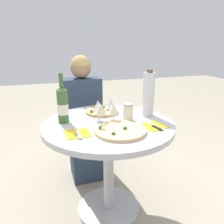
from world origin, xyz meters
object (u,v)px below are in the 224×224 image
object	(u,v)px
tall_carafe	(149,94)
seated_diner	(84,122)
dining_table	(108,142)
chair_behind_diner	(82,126)
pizza_large	(119,130)
wine_bottle	(63,105)

from	to	relation	value
tall_carafe	seated_diner	bearing A→B (deg)	125.36
dining_table	chair_behind_diner	world-z (taller)	chair_behind_diner
pizza_large	dining_table	bearing A→B (deg)	95.70
tall_carafe	pizza_large	bearing A→B (deg)	-142.74
seated_diner	chair_behind_diner	bearing A→B (deg)	-90.00
dining_table	chair_behind_diner	distance (m)	0.77
dining_table	wine_bottle	bearing A→B (deg)	160.21
dining_table	pizza_large	world-z (taller)	pizza_large
chair_behind_diner	tall_carafe	world-z (taller)	tall_carafe
seated_diner	pizza_large	xyz separation A→B (m)	(0.08, -0.79, 0.22)
wine_bottle	seated_diner	bearing A→B (deg)	65.13
dining_table	seated_diner	xyz separation A→B (m)	(-0.06, 0.61, -0.05)
wine_bottle	tall_carafe	world-z (taller)	tall_carafe
pizza_large	wine_bottle	xyz separation A→B (m)	(-0.31, 0.29, 0.12)
dining_table	tall_carafe	bearing A→B (deg)	10.13
dining_table	seated_diner	distance (m)	0.62
chair_behind_diner	tall_carafe	size ratio (longest dim) A/B	2.62
chair_behind_diner	wine_bottle	distance (m)	0.81
chair_behind_diner	seated_diner	bearing A→B (deg)	90.00
chair_behind_diner	tall_carafe	xyz separation A→B (m)	(0.39, -0.69, 0.46)
wine_bottle	pizza_large	bearing A→B (deg)	-42.53
pizza_large	wine_bottle	distance (m)	0.44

